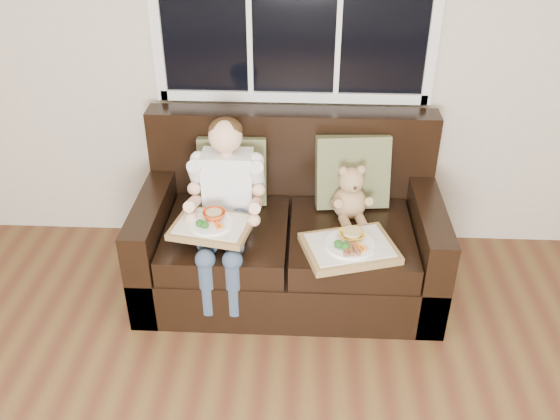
# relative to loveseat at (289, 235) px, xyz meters

# --- Properties ---
(room_walls) EXTENTS (4.52, 5.02, 2.71)m
(room_walls) POSITION_rel_loveseat_xyz_m (-0.03, -2.02, 1.28)
(room_walls) COLOR beige
(room_walls) RESTS_ON ground
(loveseat) EXTENTS (1.70, 0.92, 0.96)m
(loveseat) POSITION_rel_loveseat_xyz_m (0.00, 0.00, 0.00)
(loveseat) COLOR black
(loveseat) RESTS_ON ground
(pillow_left) EXTENTS (0.40, 0.20, 0.41)m
(pillow_left) POSITION_rel_loveseat_xyz_m (-0.34, 0.15, 0.34)
(pillow_left) COLOR brown
(pillow_left) RESTS_ON loveseat
(pillow_right) EXTENTS (0.44, 0.24, 0.44)m
(pillow_right) POSITION_rel_loveseat_xyz_m (0.36, 0.15, 0.35)
(pillow_right) COLOR brown
(pillow_right) RESTS_ON loveseat
(child) EXTENTS (0.41, 0.60, 0.92)m
(child) POSITION_rel_loveseat_xyz_m (-0.34, -0.12, 0.35)
(child) COLOR white
(child) RESTS_ON loveseat
(teddy_bear) EXTENTS (0.22, 0.27, 0.34)m
(teddy_bear) POSITION_rel_loveseat_xyz_m (0.34, -0.00, 0.28)
(teddy_bear) COLOR tan
(teddy_bear) RESTS_ON loveseat
(tray_left) EXTENTS (0.45, 0.38, 0.09)m
(tray_left) POSITION_rel_loveseat_xyz_m (-0.40, -0.31, 0.27)
(tray_left) COLOR olive
(tray_left) RESTS_ON child
(tray_right) EXTENTS (0.55, 0.47, 0.11)m
(tray_right) POSITION_rel_loveseat_xyz_m (0.32, -0.34, 0.17)
(tray_right) COLOR olive
(tray_right) RESTS_ON loveseat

